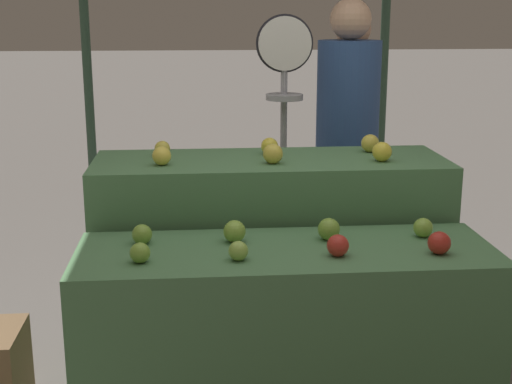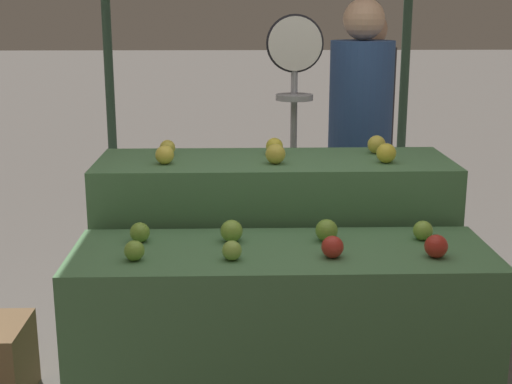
# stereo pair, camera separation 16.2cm
# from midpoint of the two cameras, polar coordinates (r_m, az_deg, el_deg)

# --- Properties ---
(display_counter_front) EXTENTS (1.61, 0.55, 0.83)m
(display_counter_front) POSITION_cam_midpoint_polar(r_m,az_deg,el_deg) (2.89, 0.72, -12.43)
(display_counter_front) COLOR #4C7A4C
(display_counter_front) RESTS_ON ground_plane
(display_counter_back) EXTENTS (1.61, 0.55, 1.06)m
(display_counter_back) POSITION_cam_midpoint_polar(r_m,az_deg,el_deg) (3.39, -0.26, -6.16)
(display_counter_back) COLOR #4C7A4C
(display_counter_back) RESTS_ON ground_plane
(apple_front_0) EXTENTS (0.08, 0.08, 0.08)m
(apple_front_0) POSITION_cam_midpoint_polar(r_m,az_deg,el_deg) (2.62, -11.03, -4.81)
(apple_front_0) COLOR #7AA338
(apple_front_0) RESTS_ON display_counter_front
(apple_front_1) EXTENTS (0.07, 0.07, 0.07)m
(apple_front_1) POSITION_cam_midpoint_polar(r_m,az_deg,el_deg) (2.60, -3.21, -4.74)
(apple_front_1) COLOR #8EB247
(apple_front_1) RESTS_ON display_counter_front
(apple_front_2) EXTENTS (0.08, 0.08, 0.08)m
(apple_front_2) POSITION_cam_midpoint_polar(r_m,az_deg,el_deg) (2.64, 4.83, -4.30)
(apple_front_2) COLOR #B72D23
(apple_front_2) RESTS_ON display_counter_front
(apple_front_3) EXTENTS (0.09, 0.09, 0.09)m
(apple_front_3) POSITION_cam_midpoint_polar(r_m,az_deg,el_deg) (2.72, 12.81, -4.01)
(apple_front_3) COLOR #AD281E
(apple_front_3) RESTS_ON display_counter_front
(apple_front_4) EXTENTS (0.08, 0.08, 0.08)m
(apple_front_4) POSITION_cam_midpoint_polar(r_m,az_deg,el_deg) (2.82, -10.74, -3.36)
(apple_front_4) COLOR #7AA338
(apple_front_4) RESTS_ON display_counter_front
(apple_front_5) EXTENTS (0.09, 0.09, 0.09)m
(apple_front_5) POSITION_cam_midpoint_polar(r_m,az_deg,el_deg) (2.79, -3.39, -3.18)
(apple_front_5) COLOR #84AD3D
(apple_front_5) RESTS_ON display_counter_front
(apple_front_6) EXTENTS (0.09, 0.09, 0.09)m
(apple_front_6) POSITION_cam_midpoint_polar(r_m,az_deg,el_deg) (2.83, 4.22, -3.00)
(apple_front_6) COLOR #7AA338
(apple_front_6) RESTS_ON display_counter_front
(apple_front_7) EXTENTS (0.08, 0.08, 0.08)m
(apple_front_7) POSITION_cam_midpoint_polar(r_m,az_deg,el_deg) (2.91, 11.68, -2.82)
(apple_front_7) COLOR #84AD3D
(apple_front_7) RESTS_ON display_counter_front
(apple_back_0) EXTENTS (0.08, 0.08, 0.08)m
(apple_back_0) POSITION_cam_midpoint_polar(r_m,az_deg,el_deg) (3.14, -9.02, 2.86)
(apple_back_0) COLOR yellow
(apple_back_0) RESTS_ON display_counter_back
(apple_back_1) EXTENTS (0.09, 0.09, 0.09)m
(apple_back_1) POSITION_cam_midpoint_polar(r_m,az_deg,el_deg) (3.13, -0.17, 3.07)
(apple_back_1) COLOR gold
(apple_back_1) RESTS_ON display_counter_back
(apple_back_2) EXTENTS (0.09, 0.09, 0.09)m
(apple_back_2) POSITION_cam_midpoint_polar(r_m,az_deg,el_deg) (3.22, 8.64, 3.20)
(apple_back_2) COLOR gold
(apple_back_2) RESTS_ON display_counter_back
(apple_back_3) EXTENTS (0.07, 0.07, 0.07)m
(apple_back_3) POSITION_cam_midpoint_polar(r_m,az_deg,el_deg) (3.33, -8.89, 3.44)
(apple_back_3) COLOR gold
(apple_back_3) RESTS_ON display_counter_back
(apple_back_4) EXTENTS (0.08, 0.08, 0.08)m
(apple_back_4) POSITION_cam_midpoint_polar(r_m,az_deg,el_deg) (3.33, -0.30, 3.68)
(apple_back_4) COLOR gold
(apple_back_4) RESTS_ON display_counter_back
(apple_back_5) EXTENTS (0.09, 0.09, 0.09)m
(apple_back_5) POSITION_cam_midpoint_polar(r_m,az_deg,el_deg) (3.42, 7.79, 3.87)
(apple_back_5) COLOR gold
(apple_back_5) RESTS_ON display_counter_back
(produce_scale) EXTENTS (0.30, 0.20, 1.70)m
(produce_scale) POSITION_cam_midpoint_polar(r_m,az_deg,el_deg) (3.86, 1.06, 7.37)
(produce_scale) COLOR #99999E
(produce_scale) RESTS_ON ground_plane
(person_vendor_at_scale) EXTENTS (0.49, 0.49, 1.79)m
(person_vendor_at_scale) POSITION_cam_midpoint_polar(r_m,az_deg,el_deg) (4.21, 6.21, 4.92)
(person_vendor_at_scale) COLOR #2D2D38
(person_vendor_at_scale) RESTS_ON ground_plane
(person_customer_left) EXTENTS (0.44, 0.44, 1.72)m
(person_customer_left) POSITION_cam_midpoint_polar(r_m,az_deg,el_deg) (4.68, 6.55, 5.35)
(person_customer_left) COLOR #2D2D38
(person_customer_left) RESTS_ON ground_plane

